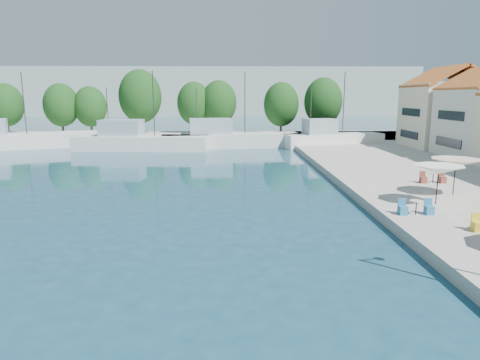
{
  "coord_description": "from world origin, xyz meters",
  "views": [
    {
      "loc": [
        -2.05,
        -0.86,
        6.75
      ],
      "look_at": [
        -1.51,
        26.0,
        1.44
      ],
      "focal_mm": 32.0,
      "sensor_mm": 36.0,
      "label": 1
    }
  ],
  "objects_px": {
    "trawler_02": "(138,141)",
    "trawler_03": "(228,139)",
    "trawler_01": "(3,140)",
    "trawler_04": "(331,139)",
    "umbrella_white": "(439,170)",
    "umbrella_cream": "(456,163)"
  },
  "relations": [
    {
      "from": "trawler_01",
      "to": "umbrella_cream",
      "type": "xyz_separation_m",
      "value": [
        43.7,
        -30.09,
        1.59
      ]
    },
    {
      "from": "umbrella_white",
      "to": "trawler_02",
      "type": "bearing_deg",
      "value": 127.73
    },
    {
      "from": "trawler_02",
      "to": "umbrella_white",
      "type": "distance_m",
      "value": 38.59
    },
    {
      "from": "trawler_01",
      "to": "trawler_04",
      "type": "bearing_deg",
      "value": -22.97
    },
    {
      "from": "trawler_01",
      "to": "trawler_03",
      "type": "distance_m",
      "value": 29.26
    },
    {
      "from": "trawler_02",
      "to": "umbrella_white",
      "type": "relative_size",
      "value": 6.01
    },
    {
      "from": "trawler_02",
      "to": "trawler_04",
      "type": "bearing_deg",
      "value": 8.94
    },
    {
      "from": "trawler_02",
      "to": "trawler_03",
      "type": "xyz_separation_m",
      "value": [
        11.3,
        2.65,
        -0.0
      ]
    },
    {
      "from": "trawler_01",
      "to": "umbrella_white",
      "type": "xyz_separation_m",
      "value": [
        41.55,
        -32.32,
        1.55
      ]
    },
    {
      "from": "umbrella_cream",
      "to": "trawler_03",
      "type": "bearing_deg",
      "value": 115.06
    },
    {
      "from": "trawler_02",
      "to": "trawler_04",
      "type": "xyz_separation_m",
      "value": [
        24.94,
        2.07,
        0.0
      ]
    },
    {
      "from": "trawler_01",
      "to": "trawler_04",
      "type": "distance_m",
      "value": 42.9
    },
    {
      "from": "umbrella_white",
      "to": "umbrella_cream",
      "type": "xyz_separation_m",
      "value": [
        2.16,
        2.23,
        0.04
      ]
    },
    {
      "from": "trawler_04",
      "to": "umbrella_cream",
      "type": "bearing_deg",
      "value": -102.04
    },
    {
      "from": "trawler_02",
      "to": "umbrella_white",
      "type": "bearing_deg",
      "value": -48.08
    },
    {
      "from": "trawler_02",
      "to": "trawler_03",
      "type": "height_order",
      "value": "same"
    },
    {
      "from": "trawler_03",
      "to": "trawler_02",
      "type": "bearing_deg",
      "value": -173.41
    },
    {
      "from": "trawler_02",
      "to": "trawler_04",
      "type": "relative_size",
      "value": 1.24
    },
    {
      "from": "trawler_04",
      "to": "umbrella_white",
      "type": "xyz_separation_m",
      "value": [
        -1.35,
        -32.56,
        1.55
      ]
    },
    {
      "from": "umbrella_white",
      "to": "trawler_04",
      "type": "bearing_deg",
      "value": 87.62
    },
    {
      "from": "umbrella_white",
      "to": "umbrella_cream",
      "type": "height_order",
      "value": "umbrella_cream"
    },
    {
      "from": "trawler_01",
      "to": "trawler_02",
      "type": "relative_size",
      "value": 1.36
    }
  ]
}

